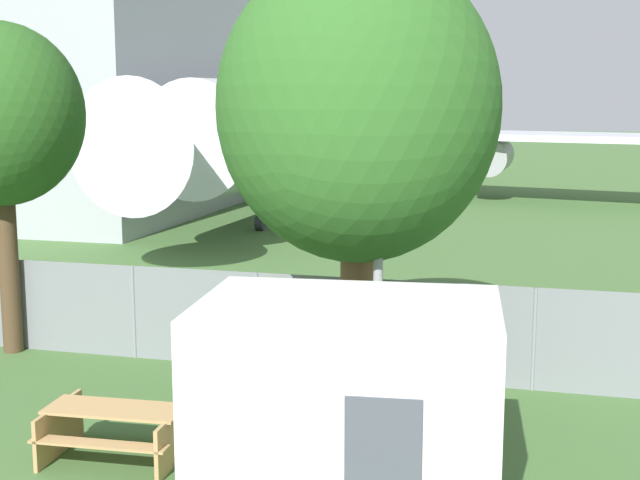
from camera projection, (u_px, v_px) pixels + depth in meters
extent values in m
cylinder|color=gray|center=(19.00, 304.00, 18.07)|extent=(0.07, 0.07, 1.85)
cylinder|color=gray|center=(134.00, 312.00, 17.43)|extent=(0.07, 0.07, 1.85)
cylinder|color=gray|center=(257.00, 320.00, 16.79)|extent=(0.07, 0.07, 1.85)
cylinder|color=gray|center=(390.00, 329.00, 16.15)|extent=(0.07, 0.07, 1.85)
cylinder|color=gray|center=(534.00, 339.00, 15.50)|extent=(0.07, 0.07, 1.85)
cube|color=slate|center=(134.00, 312.00, 17.43)|extent=(56.00, 0.01, 1.85)
cylinder|color=silver|center=(340.00, 123.00, 43.26)|extent=(5.44, 33.28, 3.86)
cone|color=silver|center=(162.00, 144.00, 25.87)|extent=(4.04, 4.04, 3.86)
cone|color=silver|center=(418.00, 114.00, 61.11)|extent=(3.70, 4.98, 3.47)
cube|color=silver|center=(540.00, 136.00, 42.13)|extent=(15.51, 7.34, 0.30)
cylinder|color=#939399|center=(493.00, 156.00, 43.28)|extent=(1.90, 3.55, 1.74)
cube|color=silver|center=(181.00, 131.00, 47.71)|extent=(15.27, 5.99, 0.30)
cylinder|color=#939399|center=(222.00, 151.00, 47.53)|extent=(1.90, 3.55, 1.74)
cube|color=silver|center=(408.00, 40.00, 57.15)|extent=(0.41, 3.48, 5.79)
cube|color=silver|center=(407.00, 109.00, 57.69)|extent=(8.63, 3.49, 0.20)
cylinder|color=#2D2D33|center=(260.00, 207.00, 33.60)|extent=(0.24, 0.24, 1.77)
cylinder|color=#2D2D33|center=(260.00, 223.00, 33.69)|extent=(0.33, 0.57, 0.56)
cylinder|color=#2D2D33|center=(394.00, 179.00, 44.59)|extent=(0.24, 0.24, 1.77)
cylinder|color=#2D2D33|center=(393.00, 191.00, 44.69)|extent=(0.33, 0.57, 0.56)
cylinder|color=#2D2D33|center=(306.00, 176.00, 45.97)|extent=(0.24, 0.24, 1.77)
cylinder|color=#2D2D33|center=(306.00, 188.00, 46.07)|extent=(0.33, 0.57, 0.56)
cube|color=silver|center=(348.00, 409.00, 10.91)|extent=(3.85, 2.84, 2.69)
cube|color=tan|center=(115.00, 409.00, 12.62)|extent=(2.01, 0.87, 0.04)
cube|color=tan|center=(132.00, 415.00, 13.21)|extent=(1.98, 0.39, 0.04)
cube|color=tan|center=(99.00, 444.00, 12.13)|extent=(1.98, 0.39, 0.04)
cube|color=tan|center=(175.00, 438.00, 12.50)|extent=(0.14, 1.40, 0.74)
cube|color=tan|center=(59.00, 429.00, 12.85)|extent=(0.14, 1.40, 0.74)
cylinder|color=#4C3823|center=(9.00, 269.00, 17.75)|extent=(0.39, 0.39, 3.38)
ellipsoid|color=#28561E|center=(0.00, 114.00, 17.25)|extent=(3.24, 3.24, 3.57)
cylinder|color=brown|center=(357.00, 310.00, 15.36)|extent=(0.57, 0.57, 2.92)
ellipsoid|color=#2D6023|center=(358.00, 107.00, 14.79)|extent=(4.72, 4.72, 5.20)
cylinder|color=#99999E|center=(379.00, 186.00, 14.29)|extent=(0.16, 0.16, 7.38)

